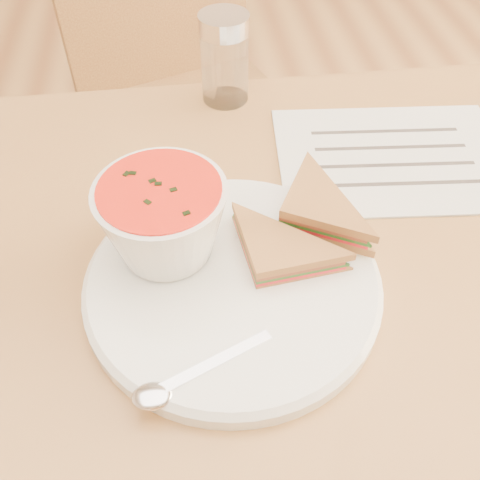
{
  "coord_description": "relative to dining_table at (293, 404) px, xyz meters",
  "views": [
    {
      "loc": [
        -0.13,
        -0.36,
        1.19
      ],
      "look_at": [
        -0.09,
        -0.02,
        0.8
      ],
      "focal_mm": 40.0,
      "sensor_mm": 36.0,
      "label": 1
    }
  ],
  "objects": [
    {
      "name": "plate",
      "position": [
        -0.1,
        -0.04,
        0.38
      ],
      "size": [
        0.32,
        0.32,
        0.02
      ],
      "primitive_type": null,
      "rotation": [
        0.0,
        0.0,
        0.09
      ],
      "color": "white",
      "rests_on": "dining_table"
    },
    {
      "name": "soup_bowl",
      "position": [
        -0.16,
        0.0,
        0.43
      ],
      "size": [
        0.15,
        0.15,
        0.09
      ],
      "primitive_type": null,
      "rotation": [
        0.0,
        0.0,
        -0.16
      ],
      "color": "white",
      "rests_on": "plate"
    },
    {
      "name": "dining_table",
      "position": [
        0.0,
        0.0,
        0.0
      ],
      "size": [
        1.0,
        0.7,
        0.75
      ],
      "primitive_type": null,
      "color": "brown",
      "rests_on": "floor"
    },
    {
      "name": "paper_menu",
      "position": [
        0.13,
        0.14,
        0.38
      ],
      "size": [
        0.31,
        0.24,
        0.0
      ],
      "primitive_type": null,
      "rotation": [
        0.0,
        0.0,
        -0.09
      ],
      "color": "silver",
      "rests_on": "dining_table"
    },
    {
      "name": "sandwich_half_a",
      "position": [
        -0.08,
        -0.06,
        0.41
      ],
      "size": [
        0.11,
        0.11,
        0.03
      ],
      "primitive_type": null,
      "rotation": [
        0.0,
        0.0,
        0.11
      ],
      "color": "#AA783C",
      "rests_on": "plate"
    },
    {
      "name": "condiment_shaker",
      "position": [
        -0.07,
        0.31,
        0.44
      ],
      "size": [
        0.08,
        0.08,
        0.12
      ],
      "primitive_type": null,
      "rotation": [
        0.0,
        0.0,
        0.25
      ],
      "color": "silver",
      "rests_on": "dining_table"
    },
    {
      "name": "spoon",
      "position": [
        -0.13,
        -0.14,
        0.4
      ],
      "size": [
        0.17,
        0.1,
        0.01
      ],
      "primitive_type": null,
      "rotation": [
        0.0,
        0.0,
        0.41
      ],
      "color": "silver",
      "rests_on": "plate"
    },
    {
      "name": "chair_far",
      "position": [
        -0.1,
        0.65,
        0.11
      ],
      "size": [
        0.56,
        0.56,
        0.98
      ],
      "primitive_type": null,
      "rotation": [
        0.0,
        0.0,
        3.49
      ],
      "color": "brown",
      "rests_on": "floor"
    },
    {
      "name": "sandwich_half_b",
      "position": [
        -0.05,
        0.01,
        0.42
      ],
      "size": [
        0.14,
        0.14,
        0.03
      ],
      "primitive_type": null,
      "rotation": [
        0.0,
        0.0,
        -0.5
      ],
      "color": "#AA783C",
      "rests_on": "plate"
    }
  ]
}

